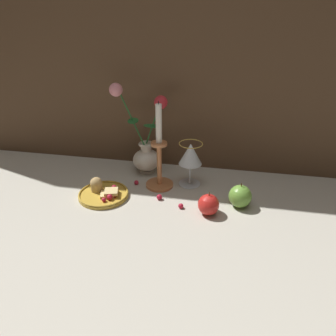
% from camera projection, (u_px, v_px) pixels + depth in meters
% --- Properties ---
extents(ground_plane, '(2.40, 2.40, 0.00)m').
position_uv_depth(ground_plane, '(165.00, 197.00, 1.13)').
color(ground_plane, '#B7B2A3').
rests_on(ground_plane, ground).
extents(wall_back, '(2.40, 0.04, 1.20)m').
position_uv_depth(wall_back, '(180.00, 1.00, 1.08)').
color(wall_back, brown).
rests_on(wall_back, ground_plane).
extents(vase, '(0.20, 0.10, 0.35)m').
position_uv_depth(vase, '(145.00, 148.00, 1.24)').
color(vase, silver).
rests_on(vase, ground_plane).
extents(plate_with_pastries, '(0.17, 0.17, 0.06)m').
position_uv_depth(plate_with_pastries, '(103.00, 192.00, 1.12)').
color(plate_with_pastries, gold).
rests_on(plate_with_pastries, ground_plane).
extents(wine_glass, '(0.08, 0.08, 0.16)m').
position_uv_depth(wine_glass, '(190.00, 156.00, 1.15)').
color(wine_glass, silver).
rests_on(wine_glass, ground_plane).
extents(candlestick, '(0.10, 0.10, 0.31)m').
position_uv_depth(candlestick, '(159.00, 161.00, 1.15)').
color(candlestick, '#B77042').
rests_on(candlestick, ground_plane).
extents(apple_beside_vase, '(0.07, 0.07, 0.08)m').
position_uv_depth(apple_beside_vase, '(208.00, 205.00, 1.02)').
color(apple_beside_vase, red).
rests_on(apple_beside_vase, ground_plane).
extents(apple_near_glass, '(0.07, 0.07, 0.09)m').
position_uv_depth(apple_near_glass, '(240.00, 196.00, 1.06)').
color(apple_near_glass, '#669938').
rests_on(apple_near_glass, ground_plane).
extents(berry_near_plate, '(0.02, 0.02, 0.02)m').
position_uv_depth(berry_near_plate, '(136.00, 183.00, 1.20)').
color(berry_near_plate, '#AD192D').
rests_on(berry_near_plate, ground_plane).
extents(berry_front_center, '(0.02, 0.02, 0.02)m').
position_uv_depth(berry_front_center, '(159.00, 197.00, 1.11)').
color(berry_front_center, '#AD192D').
rests_on(berry_front_center, ground_plane).
extents(berry_by_glass_stem, '(0.02, 0.02, 0.02)m').
position_uv_depth(berry_by_glass_stem, '(181.00, 206.00, 1.06)').
color(berry_by_glass_stem, '#AD192D').
rests_on(berry_by_glass_stem, ground_plane).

